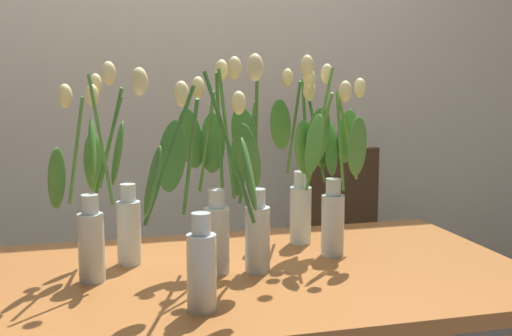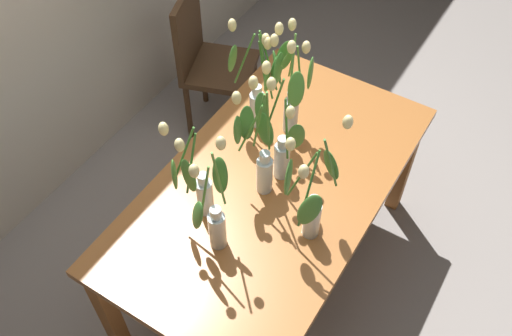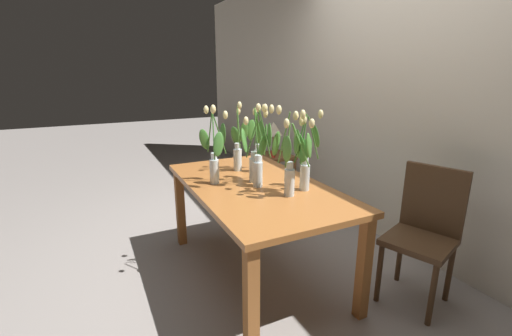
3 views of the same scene
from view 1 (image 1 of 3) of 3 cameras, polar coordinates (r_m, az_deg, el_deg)
The scene contains 10 objects.
room_wall_rear at distance 3.16m, azimuth -7.70°, elevation 9.53°, with size 9.00×0.10×2.70m, color beige.
dining_table at distance 1.89m, azimuth -1.58°, elevation -11.42°, with size 1.60×0.90×0.74m.
tulip_vase_0 at distance 1.80m, azimuth -13.79°, elevation -3.75°, with size 0.21×0.11×0.57m.
tulip_vase_1 at distance 1.82m, azimuth -0.18°, elevation -3.02°, with size 0.13×0.24×0.58m.
tulip_vase_2 at distance 1.84m, azimuth -3.38°, elevation -2.08°, with size 0.19×0.16×0.58m.
tulip_vase_3 at distance 1.54m, azimuth -4.94°, elevation -4.35°, with size 0.29×0.21×0.58m.
tulip_vase_4 at distance 1.94m, azimuth -11.59°, elevation -2.81°, with size 0.16×0.16×0.53m.
tulip_vase_5 at distance 2.00m, azimuth 6.39°, elevation -0.75°, with size 0.25×0.24×0.59m.
tulip_vase_6 at distance 2.10m, azimuth 4.19°, elevation -0.15°, with size 0.20×0.24×0.56m.
dining_chair at distance 2.97m, azimuth 8.54°, elevation -6.52°, with size 0.51×0.51×0.93m.
Camera 1 is at (-0.41, -1.73, 1.30)m, focal length 47.53 mm.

